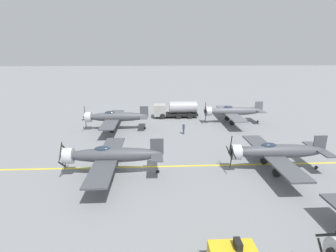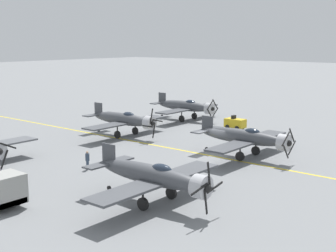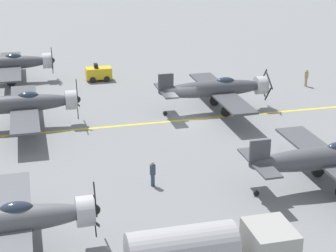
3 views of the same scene
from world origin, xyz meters
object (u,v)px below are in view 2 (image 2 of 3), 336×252
at_px(airplane_mid_center, 245,137).
at_px(ground_crew_inspecting, 87,159).
at_px(airplane_near_left, 186,106).
at_px(airplane_mid_right, 154,176).
at_px(airplane_near_center, 124,119).
at_px(tow_tractor, 235,123).

height_order(airplane_mid_center, ground_crew_inspecting, airplane_mid_center).
bearing_deg(airplane_near_left, airplane_mid_right, 35.03).
height_order(airplane_mid_right, airplane_near_center, airplane_mid_right).
bearing_deg(airplane_near_center, ground_crew_inspecting, 16.68).
xyz_separation_m(airplane_mid_center, airplane_near_left, (-13.57, -17.64, 0.00)).
relative_size(airplane_mid_right, airplane_near_left, 1.00).
distance_m(airplane_mid_center, airplane_near_left, 22.25).
bearing_deg(ground_crew_inspecting, airplane_near_left, -160.84).
distance_m(airplane_mid_right, tow_tractor, 29.58).
relative_size(airplane_mid_center, tow_tractor, 4.62).
xyz_separation_m(airplane_near_left, ground_crew_inspecting, (26.25, 9.12, -1.10)).
relative_size(airplane_mid_center, airplane_near_left, 1.00).
xyz_separation_m(airplane_near_left, airplane_near_center, (13.71, 1.20, -0.00)).
xyz_separation_m(airplane_mid_right, tow_tractor, (-27.66, -10.40, -1.22)).
bearing_deg(airplane_mid_center, airplane_near_left, -129.48).
bearing_deg(airplane_near_left, airplane_near_center, 6.27).
relative_size(airplane_mid_center, ground_crew_inspecting, 7.18).
relative_size(airplane_near_left, tow_tractor, 4.62).
relative_size(airplane_near_left, ground_crew_inspecting, 7.18).
relative_size(tow_tractor, ground_crew_inspecting, 1.55).
bearing_deg(airplane_near_left, airplane_mid_center, 53.70).
relative_size(airplane_near_left, airplane_near_center, 1.00).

